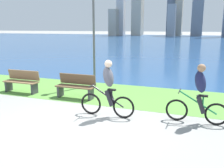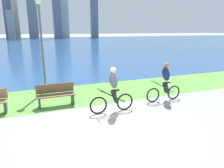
{
  "view_description": "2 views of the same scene",
  "coord_description": "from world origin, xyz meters",
  "px_view_note": "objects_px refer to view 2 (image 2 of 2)",
  "views": [
    {
      "loc": [
        3.24,
        -5.73,
        2.63
      ],
      "look_at": [
        0.69,
        1.08,
        0.99
      ],
      "focal_mm": 40.65,
      "sensor_mm": 36.0,
      "label": 1
    },
    {
      "loc": [
        -2.09,
        -5.67,
        2.98
      ],
      "look_at": [
        0.79,
        1.61,
        0.92
      ],
      "focal_mm": 33.02,
      "sensor_mm": 36.0,
      "label": 2
    }
  ],
  "objects_px": {
    "cyclist_trailing": "(165,82)",
    "bench_far_along_path": "(56,95)",
    "cyclist_lead": "(113,90)",
    "lamppost_tall": "(41,34)"
  },
  "relations": [
    {
      "from": "cyclist_trailing",
      "to": "bench_far_along_path",
      "type": "relative_size",
      "value": 1.12
    },
    {
      "from": "cyclist_lead",
      "to": "lamppost_tall",
      "type": "bearing_deg",
      "value": 119.75
    },
    {
      "from": "cyclist_lead",
      "to": "bench_far_along_path",
      "type": "bearing_deg",
      "value": 141.8
    },
    {
      "from": "bench_far_along_path",
      "to": "lamppost_tall",
      "type": "distance_m",
      "value": 3.27
    },
    {
      "from": "bench_far_along_path",
      "to": "lamppost_tall",
      "type": "bearing_deg",
      "value": 96.42
    },
    {
      "from": "bench_far_along_path",
      "to": "lamppost_tall",
      "type": "xyz_separation_m",
      "value": [
        -0.25,
        2.25,
        2.36
      ]
    },
    {
      "from": "cyclist_lead",
      "to": "bench_far_along_path",
      "type": "relative_size",
      "value": 1.14
    },
    {
      "from": "cyclist_lead",
      "to": "cyclist_trailing",
      "type": "bearing_deg",
      "value": 8.09
    },
    {
      "from": "cyclist_trailing",
      "to": "bench_far_along_path",
      "type": "distance_m",
      "value": 4.57
    },
    {
      "from": "cyclist_lead",
      "to": "lamppost_tall",
      "type": "xyz_separation_m",
      "value": [
        -2.13,
        3.73,
        1.97
      ]
    }
  ]
}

